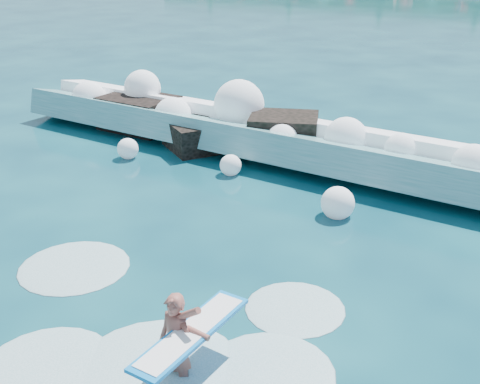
{
  "coord_description": "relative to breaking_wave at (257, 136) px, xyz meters",
  "views": [
    {
      "loc": [
        8.13,
        -8.31,
        6.41
      ],
      "look_at": [
        1.5,
        2.0,
        1.2
      ],
      "focal_mm": 45.0,
      "sensor_mm": 36.0,
      "label": 1
    }
  ],
  "objects": [
    {
      "name": "breaking_wave",
      "position": [
        0.0,
        0.0,
        0.0
      ],
      "size": [
        18.08,
        2.81,
        1.56
      ],
      "color": "teal",
      "rests_on": "ground"
    },
    {
      "name": "surf_foam",
      "position": [
        3.76,
        -9.41,
        -0.54
      ],
      "size": [
        9.13,
        5.7,
        0.14
      ],
      "color": "silver",
      "rests_on": "ground"
    },
    {
      "name": "rock_cluster",
      "position": [
        -2.31,
        -0.06,
        -0.07
      ],
      "size": [
        8.3,
        3.53,
        1.48
      ],
      "color": "black",
      "rests_on": "ground"
    },
    {
      "name": "wave_spray",
      "position": [
        -0.84,
        -0.12,
        0.49
      ],
      "size": [
        14.66,
        4.83,
        2.22
      ],
      "color": "white",
      "rests_on": "ground"
    },
    {
      "name": "surfer_with_board",
      "position": [
        4.58,
        -9.84,
        0.1
      ],
      "size": [
        0.9,
        2.91,
        1.75
      ],
      "color": "#8F4E43",
      "rests_on": "ground"
    },
    {
      "name": "ground",
      "position": [
        1.36,
        -7.45,
        -0.54
      ],
      "size": [
        200.0,
        200.0,
        0.0
      ],
      "primitive_type": "plane",
      "color": "#083040",
      "rests_on": "ground"
    }
  ]
}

